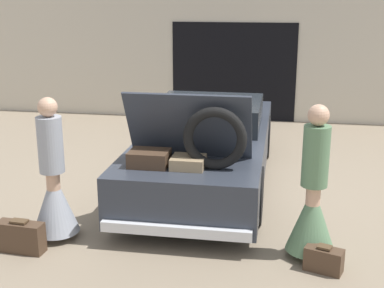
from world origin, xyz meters
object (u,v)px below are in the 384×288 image
object	(u,v)px
person_left	(54,189)
suitcase_beside_right_person	(324,260)
car	(206,146)
person_right	(313,204)
suitcase_beside_left_person	(21,237)

from	to	relation	value
person_left	suitcase_beside_right_person	world-z (taller)	person_left
car	person_right	xyz separation A→B (m)	(1.49, -2.22, 0.05)
suitcase_beside_right_person	suitcase_beside_left_person	bearing A→B (deg)	-177.90
suitcase_beside_left_person	suitcase_beside_right_person	world-z (taller)	suitcase_beside_left_person
car	suitcase_beside_right_person	bearing A→B (deg)	-57.31
car	suitcase_beside_right_person	size ratio (longest dim) A/B	11.15
suitcase_beside_left_person	suitcase_beside_right_person	bearing A→B (deg)	2.10
person_right	suitcase_beside_left_person	size ratio (longest dim) A/B	3.10
person_left	suitcase_beside_left_person	distance (m)	0.66
person_left	suitcase_beside_right_person	size ratio (longest dim) A/B	3.96
car	suitcase_beside_left_person	size ratio (longest dim) A/B	8.65
car	suitcase_beside_right_person	distance (m)	3.04
person_left	suitcase_beside_right_person	xyz separation A→B (m)	(3.12, -0.29, -0.49)
person_left	car	bearing A→B (deg)	151.39
car	person_left	distance (m)	2.69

